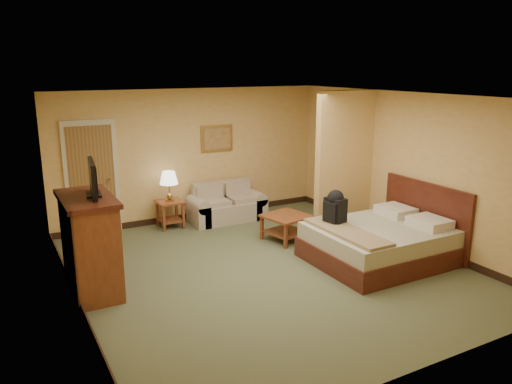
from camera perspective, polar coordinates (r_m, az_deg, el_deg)
floor at (r=7.72m, az=1.26°, el=-8.80°), size 6.00×6.00×0.00m
ceiling at (r=7.11m, az=1.37°, el=10.85°), size 6.00×6.00×0.00m
back_wall at (r=9.97m, az=-7.33°, el=4.19°), size 5.50×0.02×2.60m
left_wall at (r=6.44m, az=-20.44°, el=-2.19°), size 0.02×6.00×2.60m
right_wall at (r=8.97m, az=16.75°, el=2.58°), size 0.02×6.00×2.60m
partition at (r=9.25m, az=10.06°, el=3.30°), size 1.20×0.15×2.60m
door at (r=9.47m, az=-18.24°, el=1.40°), size 0.94×0.16×2.10m
baseboard at (r=10.24m, az=-7.09°, el=-2.66°), size 5.50×0.02×0.12m
loveseat at (r=10.02m, az=-3.38°, el=-1.84°), size 1.51×0.70×0.76m
side_table at (r=9.66m, az=-9.79°, el=-2.03°), size 0.48×0.48×0.53m
table_lamp at (r=9.50m, az=-9.94°, el=1.52°), size 0.34×0.34×0.57m
coffee_table at (r=8.85m, az=3.48°, el=-3.47°), size 0.85×0.85×0.46m
wall_picture at (r=10.10m, az=-4.49°, el=6.12°), size 0.68×0.04×0.53m
dresser at (r=7.12m, az=-18.42°, el=-5.69°), size 0.67×1.27×1.35m
tv at (r=6.90m, az=-18.18°, el=1.39°), size 0.23×0.76×0.47m
bed at (r=8.21m, az=14.35°, el=-5.44°), size 2.12×1.81×1.17m
backpack at (r=7.96m, az=9.06°, el=-1.63°), size 0.27×0.36×0.56m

